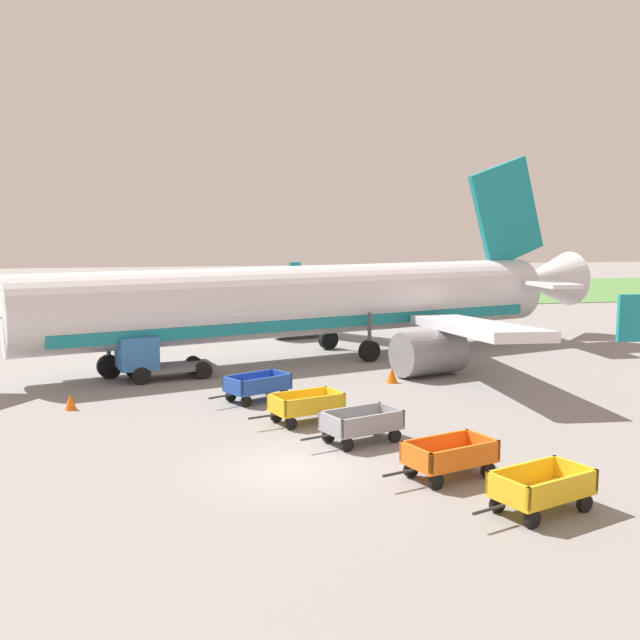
% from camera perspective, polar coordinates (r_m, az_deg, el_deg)
% --- Properties ---
extents(ground_plane, '(220.00, 220.00, 0.00)m').
position_cam_1_polar(ground_plane, '(22.08, -2.01, -11.42)').
color(ground_plane, gray).
extents(grass_strip, '(220.00, 28.00, 0.06)m').
position_cam_1_polar(grass_strip, '(75.80, -8.78, 1.89)').
color(grass_strip, '#518442').
rests_on(grass_strip, ground).
extents(airplane, '(36.85, 29.93, 11.34)m').
position_cam_1_polar(airplane, '(39.57, 0.36, 1.46)').
color(airplane, silver).
rests_on(airplane, ground).
extents(baggage_cart_nearest, '(3.58, 2.19, 1.07)m').
position_cam_1_polar(baggage_cart_nearest, '(19.53, 16.76, -12.41)').
color(baggage_cart_nearest, gold).
rests_on(baggage_cart_nearest, ground).
extents(baggage_cart_second_in_row, '(3.60, 2.13, 1.07)m').
position_cam_1_polar(baggage_cart_second_in_row, '(21.46, 9.99, -10.40)').
color(baggage_cart_second_in_row, orange).
rests_on(baggage_cart_second_in_row, ground).
extents(baggage_cart_third_in_row, '(3.59, 2.17, 1.07)m').
position_cam_1_polar(baggage_cart_third_in_row, '(24.43, 3.22, -8.10)').
color(baggage_cart_third_in_row, gray).
rests_on(baggage_cart_third_in_row, ground).
extents(baggage_cart_fourth_in_row, '(3.60, 2.12, 1.07)m').
position_cam_1_polar(baggage_cart_fourth_in_row, '(26.83, -1.09, -6.68)').
color(baggage_cart_fourth_in_row, gold).
rests_on(baggage_cart_fourth_in_row, ground).
extents(baggage_cart_far_end, '(3.48, 2.41, 1.07)m').
position_cam_1_polar(baggage_cart_far_end, '(30.16, -4.88, -5.14)').
color(baggage_cart_far_end, '#234CB2').
rests_on(baggage_cart_far_end, ground).
extents(service_truck_beside_carts, '(4.70, 2.89, 2.10)m').
position_cam_1_polar(service_truck_beside_carts, '(34.88, -13.20, -2.77)').
color(service_truck_beside_carts, slate).
rests_on(service_truck_beside_carts, ground).
extents(traffic_cone_near_plane, '(0.47, 0.47, 0.62)m').
position_cam_1_polar(traffic_cone_near_plane, '(30.27, -18.76, -6.03)').
color(traffic_cone_near_plane, orange).
rests_on(traffic_cone_near_plane, ground).
extents(traffic_cone_mid_apron, '(0.54, 0.54, 0.71)m').
position_cam_1_polar(traffic_cone_mid_apron, '(33.67, 5.58, -4.26)').
color(traffic_cone_mid_apron, orange).
rests_on(traffic_cone_mid_apron, ground).
extents(traffic_cone_by_carts, '(0.42, 0.42, 0.55)m').
position_cam_1_polar(traffic_cone_by_carts, '(29.67, -1.99, -5.97)').
color(traffic_cone_by_carts, orange).
rests_on(traffic_cone_by_carts, ground).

